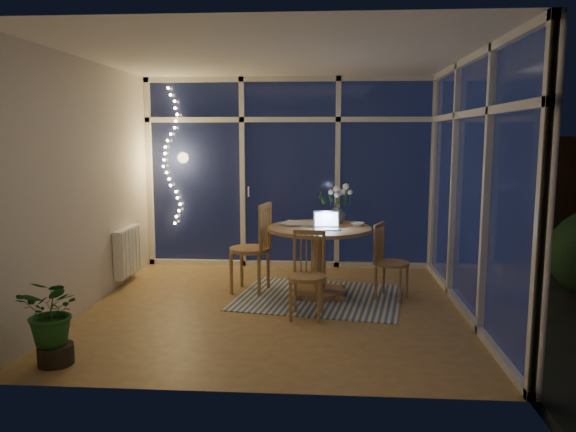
{
  "coord_description": "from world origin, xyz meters",
  "views": [
    {
      "loc": [
        0.52,
        -5.74,
        1.81
      ],
      "look_at": [
        0.1,
        0.25,
        0.95
      ],
      "focal_mm": 35.0,
      "sensor_mm": 36.0,
      "label": 1
    }
  ],
  "objects_px": {
    "chair_front": "(307,275)",
    "flower_vase": "(336,214)",
    "laptop": "(327,220)",
    "potted_plant": "(54,318)",
    "chair_right": "(392,261)",
    "dining_table": "(319,261)",
    "chair_left": "(250,247)"
  },
  "relations": [
    {
      "from": "chair_front",
      "to": "flower_vase",
      "type": "bearing_deg",
      "value": 80.97
    },
    {
      "from": "chair_front",
      "to": "laptop",
      "type": "distance_m",
      "value": 0.81
    },
    {
      "from": "laptop",
      "to": "potted_plant",
      "type": "distance_m",
      "value": 2.94
    },
    {
      "from": "chair_right",
      "to": "chair_front",
      "type": "bearing_deg",
      "value": 151.16
    },
    {
      "from": "chair_front",
      "to": "flower_vase",
      "type": "height_order",
      "value": "flower_vase"
    },
    {
      "from": "laptop",
      "to": "flower_vase",
      "type": "distance_m",
      "value": 0.51
    },
    {
      "from": "flower_vase",
      "to": "potted_plant",
      "type": "distance_m",
      "value": 3.36
    },
    {
      "from": "dining_table",
      "to": "chair_left",
      "type": "distance_m",
      "value": 0.82
    },
    {
      "from": "dining_table",
      "to": "chair_left",
      "type": "height_order",
      "value": "chair_left"
    },
    {
      "from": "chair_left",
      "to": "chair_front",
      "type": "bearing_deg",
      "value": 49.49
    },
    {
      "from": "dining_table",
      "to": "laptop",
      "type": "height_order",
      "value": "laptop"
    },
    {
      "from": "chair_left",
      "to": "laptop",
      "type": "xyz_separation_m",
      "value": [
        0.89,
        -0.28,
        0.37
      ]
    },
    {
      "from": "chair_front",
      "to": "chair_right",
      "type": "bearing_deg",
      "value": 43.39
    },
    {
      "from": "chair_right",
      "to": "laptop",
      "type": "relative_size",
      "value": 3.01
    },
    {
      "from": "chair_right",
      "to": "flower_vase",
      "type": "height_order",
      "value": "flower_vase"
    },
    {
      "from": "dining_table",
      "to": "chair_front",
      "type": "xyz_separation_m",
      "value": [
        -0.11,
        -0.81,
        0.04
      ]
    },
    {
      "from": "chair_left",
      "to": "flower_vase",
      "type": "xyz_separation_m",
      "value": [
        1.0,
        0.22,
        0.37
      ]
    },
    {
      "from": "laptop",
      "to": "potted_plant",
      "type": "bearing_deg",
      "value": -142.27
    },
    {
      "from": "flower_vase",
      "to": "laptop",
      "type": "bearing_deg",
      "value": -102.26
    },
    {
      "from": "flower_vase",
      "to": "potted_plant",
      "type": "bearing_deg",
      "value": -132.9
    },
    {
      "from": "dining_table",
      "to": "chair_front",
      "type": "bearing_deg",
      "value": -97.83
    },
    {
      "from": "laptop",
      "to": "potted_plant",
      "type": "height_order",
      "value": "laptop"
    },
    {
      "from": "flower_vase",
      "to": "potted_plant",
      "type": "xyz_separation_m",
      "value": [
        -2.26,
        -2.43,
        -0.52
      ]
    },
    {
      "from": "chair_left",
      "to": "chair_right",
      "type": "height_order",
      "value": "chair_left"
    },
    {
      "from": "dining_table",
      "to": "potted_plant",
      "type": "distance_m",
      "value": 2.95
    },
    {
      "from": "dining_table",
      "to": "chair_front",
      "type": "relative_size",
      "value": 1.32
    },
    {
      "from": "dining_table",
      "to": "chair_right",
      "type": "xyz_separation_m",
      "value": [
        0.81,
        -0.1,
        0.04
      ]
    },
    {
      "from": "chair_front",
      "to": "potted_plant",
      "type": "height_order",
      "value": "chair_front"
    },
    {
      "from": "dining_table",
      "to": "flower_vase",
      "type": "distance_m",
      "value": 0.63
    },
    {
      "from": "laptop",
      "to": "flower_vase",
      "type": "height_order",
      "value": "same"
    },
    {
      "from": "dining_table",
      "to": "chair_left",
      "type": "xyz_separation_m",
      "value": [
        -0.81,
        0.1,
        0.13
      ]
    },
    {
      "from": "dining_table",
      "to": "flower_vase",
      "type": "bearing_deg",
      "value": 59.38
    }
  ]
}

